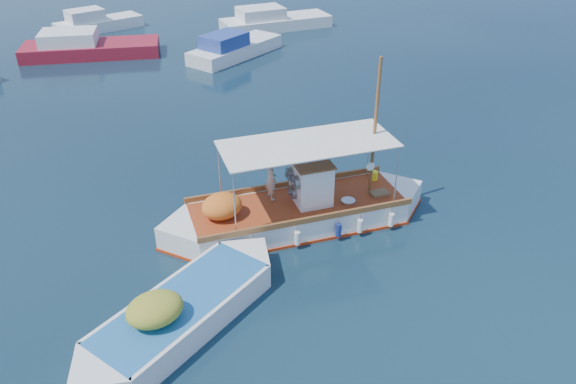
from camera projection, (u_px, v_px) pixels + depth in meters
ground at (298, 223)px, 19.13m from camera, size 160.00×160.00×0.00m
fishing_caique at (296, 212)px, 18.79m from camera, size 9.13×4.15×5.74m
dinghy at (181, 314)px, 14.79m from camera, size 6.54×3.69×1.71m
bg_boat_n at (87, 48)px, 35.07m from camera, size 8.71×5.76×1.80m
bg_boat_ne at (233, 49)px, 34.88m from camera, size 6.98×4.41×1.80m
bg_boat_e at (273, 22)px, 40.71m from camera, size 8.21×3.85×1.80m
bg_boat_far_n at (96, 24)px, 40.20m from camera, size 6.19×2.65×1.80m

